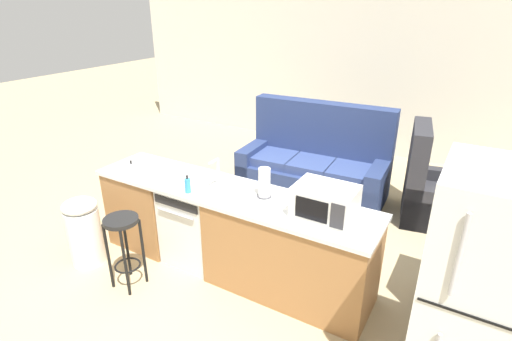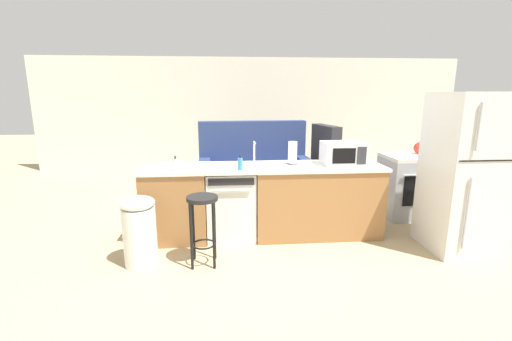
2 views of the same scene
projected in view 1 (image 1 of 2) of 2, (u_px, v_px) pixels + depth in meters
name	position (u px, v px, depth m)	size (l,w,h in m)	color
ground_plane	(218.00, 263.00, 4.23)	(24.00, 24.00, 0.00)	tan
wall_back	(371.00, 79.00, 6.90)	(10.00, 0.06, 2.60)	silver
kitchen_counter	(236.00, 236.00, 3.95)	(2.94, 0.66, 0.90)	#9E6B3D
dishwasher	(197.00, 223.00, 4.18)	(0.58, 0.61, 0.84)	silver
stove_range	(479.00, 271.00, 3.39)	(0.76, 0.68, 0.90)	#A8AAB2
refrigerator	(484.00, 312.00, 2.35)	(0.72, 0.73, 1.77)	silver
microwave	(325.00, 202.00, 3.29)	(0.50, 0.37, 0.28)	white
sink_faucet	(218.00, 175.00, 3.81)	(0.07, 0.18, 0.30)	silver
paper_towel_roll	(264.00, 183.00, 3.63)	(0.14, 0.14, 0.28)	#4C4C51
soap_bottle	(188.00, 185.00, 3.73)	(0.06, 0.06, 0.18)	#338CCC
dish_soap_bottle	(132.00, 170.00, 4.07)	(0.06, 0.06, 0.18)	silver
bar_stool	(123.00, 238.00, 3.71)	(0.32, 0.32, 0.74)	black
trash_bin	(84.00, 231.00, 4.12)	(0.35, 0.35, 0.74)	white
couch	(315.00, 166.00, 5.66)	(2.05, 1.01, 1.27)	navy
armchair	(430.00, 193.00, 4.99)	(0.94, 0.98, 1.20)	#2D2D33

